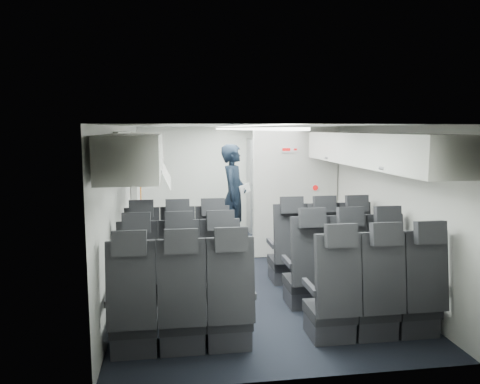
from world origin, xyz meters
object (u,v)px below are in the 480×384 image
object	(u,v)px
boarding_door	(136,196)
carry_on_bag	(145,154)
seat_row_front	(250,256)
galley_unit	(269,186)
seat_row_mid	(263,276)
seat_row_rear	(282,305)
flight_attendant	(234,197)

from	to	relation	value
boarding_door	carry_on_bag	world-z (taller)	carry_on_bag
seat_row_front	galley_unit	xyz separation A→B (m)	(0.95, 3.25, 0.55)
boarding_door	carry_on_bag	bearing A→B (deg)	-82.53
seat_row_mid	seat_row_rear	bearing A→B (deg)	-90.00
seat_row_mid	flight_attendant	size ratio (longest dim) A/B	1.80
seat_row_front	flight_attendant	distance (m)	2.07
seat_row_front	boarding_door	bearing A→B (deg)	128.16
seat_row_mid	galley_unit	size ratio (longest dim) A/B	1.75
boarding_door	flight_attendant	bearing A→B (deg)	-2.84
seat_row_rear	flight_attendant	bearing A→B (deg)	89.27
carry_on_bag	boarding_door	bearing A→B (deg)	85.22
seat_row_rear	flight_attendant	xyz separation A→B (m)	(0.05, 3.80, 0.52)
seat_row_front	galley_unit	bearing A→B (deg)	73.72
carry_on_bag	seat_row_rear	bearing A→B (deg)	-65.42
flight_attendant	boarding_door	bearing A→B (deg)	106.81
seat_row_mid	carry_on_bag	xyz separation A→B (m)	(-1.37, 0.93, 1.39)
flight_attendant	galley_unit	bearing A→B (deg)	-16.11
carry_on_bag	seat_row_mid	bearing A→B (deg)	-46.39
seat_row_mid	boarding_door	world-z (taller)	boarding_door
seat_row_mid	galley_unit	distance (m)	4.30
seat_row_mid	galley_unit	xyz separation A→B (m)	(0.95, 4.15, 0.55)
galley_unit	carry_on_bag	distance (m)	4.06
seat_row_mid	boarding_door	bearing A→B (deg)	118.77
flight_attendant	seat_row_mid	bearing A→B (deg)	-161.31
seat_row_front	seat_row_mid	distance (m)	0.90
flight_attendant	seat_row_front	bearing A→B (deg)	-161.74
seat_row_front	seat_row_rear	world-z (taller)	same
seat_row_mid	carry_on_bag	size ratio (longest dim) A/B	8.84
seat_row_rear	galley_unit	distance (m)	5.17
seat_row_front	seat_row_mid	size ratio (longest dim) A/B	1.00
galley_unit	carry_on_bag	xyz separation A→B (m)	(-2.32, -3.23, 0.85)
seat_row_rear	carry_on_bag	size ratio (longest dim) A/B	8.84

